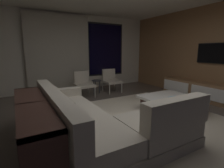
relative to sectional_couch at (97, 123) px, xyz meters
The scene contains 12 objects.
floor 0.91m from the sectional_couch, 10.61° to the left, with size 9.20×9.20×0.00m, color #564C44.
back_wall_with_window 4.00m from the sectional_couch, 78.25° to the left, with size 6.60×0.30×2.70m.
area_rug 1.23m from the sectional_couch, ahead, with size 3.20×3.80×0.01m, color beige.
sectional_couch is the anchor object (origin of this frame).
coffee_table 2.04m from the sectional_couch, ahead, with size 1.16×1.16×0.36m.
book_stack_on_coffee_table 1.92m from the sectional_couch, ahead, with size 0.26×0.22×0.06m.
accent_chair_near_window 3.32m from the sectional_couch, 56.65° to the left, with size 0.54×0.56×0.78m.
accent_chair_by_curtain 2.77m from the sectional_couch, 73.95° to the left, with size 0.56×0.57×0.78m.
side_stool 2.99m from the sectional_couch, 65.39° to the left, with size 0.32×0.32×0.46m.
media_console 3.62m from the sectional_couch, ahead, with size 0.46×3.10×0.52m.
mounted_tv 3.96m from the sectional_couch, ahead, with size 0.05×0.97×0.56m.
console_table_behind_couch 0.93m from the sectional_couch, behind, with size 0.40×2.10×0.74m.
Camera 1 is at (-1.92, -2.49, 1.43)m, focal length 27.24 mm.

